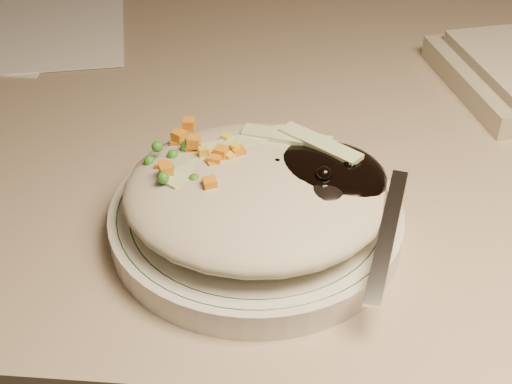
{
  "coord_description": "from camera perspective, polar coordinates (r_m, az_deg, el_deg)",
  "views": [
    {
      "loc": [
        -0.02,
        0.77,
        1.09
      ],
      "look_at": [
        -0.05,
        1.18,
        0.78
      ],
      "focal_mm": 50.0,
      "sensor_mm": 36.0,
      "label": 1
    }
  ],
  "objects": [
    {
      "name": "meal",
      "position": [
        0.51,
        0.47,
        0.42
      ],
      "size": [
        0.2,
        0.19,
        0.05
      ],
      "color": "#ADA48D",
      "rests_on": "plate"
    },
    {
      "name": "desk",
      "position": [
        0.83,
        4.7,
        -4.67
      ],
      "size": [
        1.4,
        0.7,
        0.74
      ],
      "color": "tan",
      "rests_on": "ground"
    },
    {
      "name": "plate_rim",
      "position": [
        0.53,
        0.0,
        -1.37
      ],
      "size": [
        0.21,
        0.21,
        0.0
      ],
      "color": "#144723",
      "rests_on": "plate"
    },
    {
      "name": "plate",
      "position": [
        0.54,
        0.0,
        -2.21
      ],
      "size": [
        0.22,
        0.22,
        0.02
      ],
      "primitive_type": "cylinder",
      "color": "silver",
      "rests_on": "desk"
    }
  ]
}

